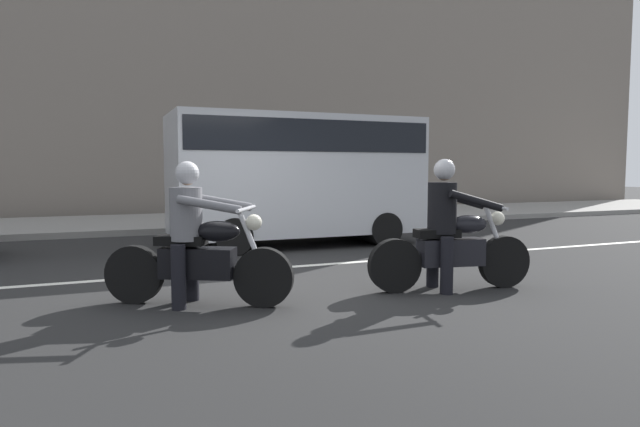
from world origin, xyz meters
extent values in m
plane|color=#242424|center=(0.00, 0.00, 0.00)|extent=(80.00, 80.00, 0.00)
cube|color=gray|center=(0.00, 8.00, 0.07)|extent=(40.00, 4.40, 0.14)
cube|color=slate|center=(0.00, 11.40, 5.46)|extent=(40.00, 1.40, 10.93)
cube|color=silver|center=(-0.32, 0.90, 0.00)|extent=(18.00, 0.14, 0.01)
cylinder|color=black|center=(2.53, -1.42, 0.32)|extent=(0.64, 0.24, 0.63)
cylinder|color=black|center=(1.15, -1.15, 0.32)|extent=(0.64, 0.24, 0.63)
cylinder|color=silver|center=(2.41, -1.39, 0.65)|extent=(0.35, 0.12, 0.74)
cube|color=black|center=(1.84, -1.28, 0.46)|extent=(0.81, 0.42, 0.32)
ellipsoid|color=black|center=(2.06, -1.32, 0.79)|extent=(0.52, 0.33, 0.22)
cube|color=black|center=(1.66, -1.25, 0.69)|extent=(0.56, 0.33, 0.10)
cylinder|color=silver|center=(2.35, -1.38, 0.99)|extent=(0.17, 0.70, 0.04)
sphere|color=silver|center=(2.43, -1.40, 0.85)|extent=(0.17, 0.17, 0.17)
cylinder|color=silver|center=(1.58, -1.07, 0.34)|extent=(0.70, 0.20, 0.07)
cylinder|color=black|center=(1.66, -1.45, 0.33)|extent=(0.18, 0.18, 0.67)
cylinder|color=black|center=(1.74, -1.06, 0.33)|extent=(0.18, 0.18, 0.67)
cylinder|color=black|center=(1.72, -1.26, 0.99)|extent=(0.40, 0.40, 0.60)
cylinder|color=black|center=(2.00, -1.54, 1.08)|extent=(0.67, 0.21, 0.27)
cylinder|color=black|center=(2.08, -1.11, 1.08)|extent=(0.67, 0.21, 0.27)
sphere|color=tan|center=(1.74, -1.26, 1.41)|extent=(0.20, 0.20, 0.20)
sphere|color=#B7B7BC|center=(1.74, -1.26, 1.44)|extent=(0.25, 0.25, 0.25)
cylinder|color=black|center=(-0.46, -1.22, 0.31)|extent=(0.61, 0.41, 0.63)
cylinder|color=black|center=(-1.70, -0.53, 0.31)|extent=(0.61, 0.41, 0.63)
cylinder|color=silver|center=(-0.57, -1.16, 0.67)|extent=(0.34, 0.22, 0.78)
cube|color=black|center=(-1.08, -0.87, 0.45)|extent=(0.82, 0.62, 0.32)
ellipsoid|color=black|center=(-0.89, -0.98, 0.79)|extent=(0.54, 0.44, 0.22)
cube|color=black|center=(-1.24, -0.78, 0.69)|extent=(0.57, 0.46, 0.10)
cylinder|color=silver|center=(-0.62, -1.13, 1.03)|extent=(0.38, 0.63, 0.04)
sphere|color=silver|center=(-0.55, -1.17, 0.89)|extent=(0.17, 0.17, 0.17)
cylinder|color=silver|center=(-1.27, -0.58, 0.33)|extent=(0.65, 0.40, 0.07)
cylinder|color=black|center=(-1.30, -0.98, 0.34)|extent=(0.20, 0.20, 0.67)
cylinder|color=black|center=(-1.11, -0.63, 0.34)|extent=(0.20, 0.20, 0.67)
cylinder|color=slate|center=(-1.19, -0.81, 0.97)|extent=(0.46, 0.46, 0.56)
cylinder|color=slate|center=(-1.01, -1.16, 1.09)|extent=(0.62, 0.40, 0.20)
cylinder|color=slate|center=(-0.80, -0.78, 1.09)|extent=(0.62, 0.40, 0.20)
sphere|color=tan|center=(-1.17, -0.82, 1.37)|extent=(0.20, 0.20, 0.20)
sphere|color=#B7B7BC|center=(-1.17, -0.82, 1.40)|extent=(0.25, 0.25, 0.25)
cube|color=#B2B5BA|center=(1.52, 3.17, 1.34)|extent=(4.68, 1.90, 2.20)
cube|color=black|center=(1.52, 3.17, 2.04)|extent=(4.54, 1.93, 0.56)
cylinder|color=black|center=(2.97, 3.17, 0.32)|extent=(0.64, 1.96, 0.64)
cylinder|color=black|center=(0.07, 3.17, 0.32)|extent=(0.64, 1.96, 0.64)
cylinder|color=gray|center=(1.95, 7.27, 1.34)|extent=(0.08, 0.08, 2.41)
cube|color=yellow|center=(1.95, 7.24, 2.30)|extent=(0.44, 0.03, 0.44)
cylinder|color=black|center=(3.61, 8.08, 0.60)|extent=(0.14, 0.14, 0.92)
cylinder|color=black|center=(3.81, 8.08, 0.60)|extent=(0.14, 0.14, 0.92)
cylinder|color=black|center=(3.71, 8.08, 1.38)|extent=(0.34, 0.34, 0.64)
sphere|color=tan|center=(3.71, 8.08, 1.80)|extent=(0.21, 0.21, 0.21)
camera|label=1|loc=(-2.09, -6.65, 1.44)|focal=30.67mm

